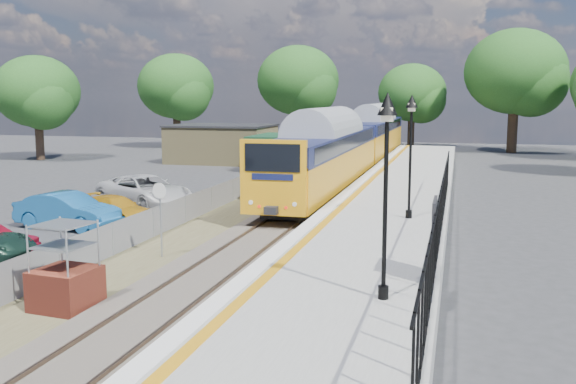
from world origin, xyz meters
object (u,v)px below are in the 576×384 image
(train, at_px, (355,141))
(brick_plinth, at_px, (65,268))
(victorian_lamp_north, at_px, (411,127))
(car_yellow, at_px, (116,209))
(victorian_lamp_south, at_px, (387,148))
(speed_sign, at_px, (160,208))
(car_white, at_px, (145,191))
(car_blue, at_px, (68,211))

(train, distance_m, brick_plinth, 30.78)
(victorian_lamp_north, bearing_deg, car_yellow, 177.76)
(train, xyz_separation_m, car_yellow, (-7.24, -19.95, -1.77))
(car_yellow, bearing_deg, victorian_lamp_south, -111.79)
(victorian_lamp_south, xyz_separation_m, speed_sign, (-8.02, 5.24, -2.57))
(victorian_lamp_north, height_order, car_white, victorian_lamp_north)
(victorian_lamp_south, height_order, train, victorian_lamp_south)
(train, bearing_deg, car_yellow, -109.96)
(victorian_lamp_south, bearing_deg, train, 100.24)
(car_blue, bearing_deg, car_white, 1.54)
(car_yellow, bearing_deg, car_blue, 160.77)
(car_blue, relative_size, car_yellow, 1.15)
(brick_plinth, height_order, car_blue, brick_plinth)
(car_blue, height_order, car_yellow, car_blue)
(car_white, bearing_deg, car_yellow, -142.92)
(victorian_lamp_south, xyz_separation_m, car_yellow, (-12.74, 10.49, -3.73))
(car_blue, height_order, car_white, car_white)
(car_blue, xyz_separation_m, car_yellow, (1.24, 1.66, -0.17))
(brick_plinth, xyz_separation_m, car_yellow, (-4.74, 10.71, -0.53))
(victorian_lamp_north, bearing_deg, car_blue, -175.16)
(victorian_lamp_north, distance_m, speed_sign, 9.51)
(victorian_lamp_north, xyz_separation_m, speed_sign, (-7.82, -4.76, -2.57))
(brick_plinth, bearing_deg, victorian_lamp_north, 52.65)
(car_yellow, xyz_separation_m, car_white, (-0.67, 4.03, 0.21))
(car_blue, bearing_deg, victorian_lamp_north, -77.83)
(train, height_order, car_yellow, train)
(speed_sign, height_order, car_yellow, speed_sign)
(victorian_lamp_south, height_order, victorian_lamp_north, same)
(brick_plinth, height_order, speed_sign, speed_sign)
(brick_plinth, bearing_deg, victorian_lamp_south, 1.57)
(brick_plinth, bearing_deg, train, 85.34)
(victorian_lamp_north, relative_size, car_white, 0.82)
(speed_sign, distance_m, car_white, 10.78)
(train, relative_size, car_white, 7.29)
(train, xyz_separation_m, brick_plinth, (-2.50, -30.66, -1.24))
(victorian_lamp_south, height_order, speed_sign, victorian_lamp_south)
(victorian_lamp_south, xyz_separation_m, car_white, (-13.41, 14.52, -3.52))
(victorian_lamp_south, relative_size, car_blue, 1.02)
(car_blue, distance_m, car_white, 5.72)
(speed_sign, xyz_separation_m, car_white, (-5.39, 9.29, -0.95))
(brick_plinth, bearing_deg, car_blue, 123.49)
(victorian_lamp_south, relative_size, brick_plinth, 2.01)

